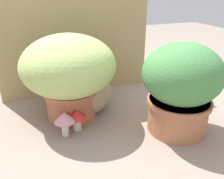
% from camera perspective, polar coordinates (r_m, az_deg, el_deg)
% --- Properties ---
extents(ground_plane, '(6.00, 6.00, 0.00)m').
position_cam_1_polar(ground_plane, '(1.31, -4.57, -8.91)').
color(ground_plane, gray).
extents(cardboard_backdrop, '(1.01, 0.03, 0.93)m').
position_cam_1_polar(cardboard_backdrop, '(1.61, -8.81, 14.89)').
color(cardboard_backdrop, tan).
rests_on(cardboard_backdrop, ground).
extents(grass_planter, '(0.51, 0.51, 0.47)m').
position_cam_1_polar(grass_planter, '(1.31, -10.21, 4.37)').
color(grass_planter, '#AC5F3E').
rests_on(grass_planter, ground).
extents(leafy_planter, '(0.39, 0.39, 0.46)m').
position_cam_1_polar(leafy_planter, '(1.22, 16.04, 0.95)').
color(leafy_planter, '#B36D48').
rests_on(leafy_planter, ground).
extents(cat, '(0.37, 0.29, 0.32)m').
position_cam_1_polar(cat, '(1.42, -3.92, -0.58)').
color(cat, tan).
rests_on(cat, ground).
extents(mushroom_ornament_red, '(0.11, 0.11, 0.12)m').
position_cam_1_polar(mushroom_ornament_red, '(1.26, -8.36, -6.26)').
color(mushroom_ornament_red, silver).
rests_on(mushroom_ornament_red, ground).
extents(mushroom_ornament_pink, '(0.11, 0.11, 0.13)m').
position_cam_1_polar(mushroom_ornament_pink, '(1.22, -11.21, -6.81)').
color(mushroom_ornament_pink, silver).
rests_on(mushroom_ornament_pink, ground).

